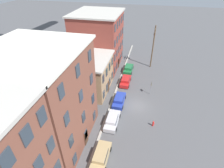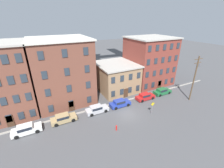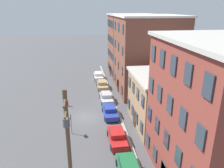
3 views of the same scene
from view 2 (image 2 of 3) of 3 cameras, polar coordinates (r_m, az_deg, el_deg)
ground_plane at (r=29.55m, az=6.00°, el=-11.30°), size 200.00×200.00×0.00m
kerb_strip at (r=32.72m, az=1.74°, el=-7.19°), size 56.00×0.36×0.16m
apartment_corner at (r=32.74m, az=-35.91°, el=0.94°), size 9.34×9.52×13.42m
apartment_midblock at (r=33.18m, az=-18.32°, el=4.71°), size 11.61×11.04×13.47m
apartment_far at (r=37.72m, az=1.44°, el=2.82°), size 9.32×10.34×6.80m
apartment_annex at (r=42.42m, az=13.95°, el=8.60°), size 11.61×10.22×12.55m
car_white at (r=28.41m, az=-29.89°, el=-14.64°), size 4.40×1.92×1.43m
car_tan at (r=28.45m, az=-18.07°, el=-12.23°), size 4.40×1.92×1.43m
car_silver at (r=29.62m, az=-5.82°, el=-9.45°), size 4.40×1.92×1.43m
car_blue at (r=31.41m, az=2.99°, el=-7.23°), size 4.40×1.92×1.43m
car_red at (r=34.69m, az=12.47°, el=-4.61°), size 4.40×1.92×1.43m
car_green at (r=38.16m, az=18.56°, el=-2.60°), size 4.40×1.92×1.43m
caution_sign at (r=29.36m, az=15.14°, el=-8.12°), size 0.92×0.08×2.73m
utility_pole at (r=36.20m, az=29.00°, el=2.50°), size 2.40×0.44×10.00m
fire_hydrant at (r=25.56m, az=1.69°, el=-16.28°), size 0.24×0.34×0.96m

